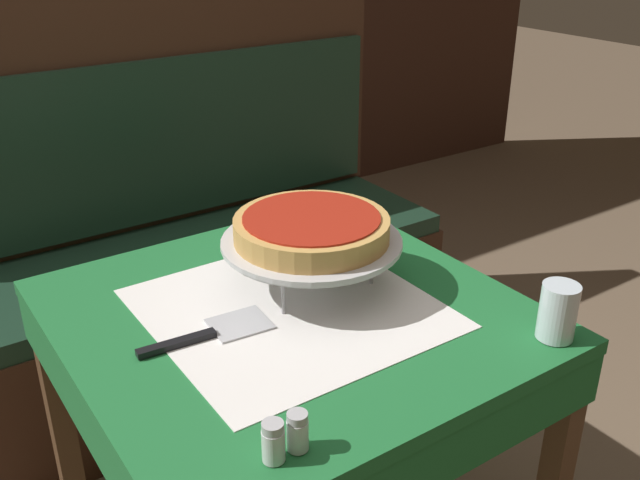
{
  "coord_description": "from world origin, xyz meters",
  "views": [
    {
      "loc": [
        -0.63,
        -1.03,
        1.45
      ],
      "look_at": [
        0.09,
        0.02,
        0.85
      ],
      "focal_mm": 40.0,
      "sensor_mm": 36.0,
      "label": 1
    }
  ],
  "objects_px": {
    "dining_table_front": "(290,347)",
    "water_glass_near": "(558,312)",
    "pepper_shaker": "(298,431)",
    "deep_dish_pizza": "(312,228)",
    "pizza_pan_stand": "(312,243)",
    "condiment_caddy": "(55,111)",
    "pizza_server": "(211,333)",
    "salt_shaker": "(273,442)",
    "booth_bench": "(195,276)",
    "dining_table_rear": "(70,153)"
  },
  "relations": [
    {
      "from": "condiment_caddy",
      "to": "pepper_shaker",
      "type": "bearing_deg",
      "value": -95.94
    },
    {
      "from": "booth_bench",
      "to": "deep_dish_pizza",
      "type": "xyz_separation_m",
      "value": [
        -0.09,
        -0.82,
        0.5
      ]
    },
    {
      "from": "water_glass_near",
      "to": "pepper_shaker",
      "type": "relative_size",
      "value": 1.71
    },
    {
      "from": "booth_bench",
      "to": "salt_shaker",
      "type": "xyz_separation_m",
      "value": [
        -0.42,
        -1.22,
        0.4
      ]
    },
    {
      "from": "booth_bench",
      "to": "condiment_caddy",
      "type": "bearing_deg",
      "value": 104.11
    },
    {
      "from": "dining_table_front",
      "to": "water_glass_near",
      "type": "height_order",
      "value": "water_glass_near"
    },
    {
      "from": "dining_table_front",
      "to": "pepper_shaker",
      "type": "bearing_deg",
      "value": -120.33
    },
    {
      "from": "salt_shaker",
      "to": "pepper_shaker",
      "type": "height_order",
      "value": "salt_shaker"
    },
    {
      "from": "pizza_pan_stand",
      "to": "condiment_caddy",
      "type": "height_order",
      "value": "condiment_caddy"
    },
    {
      "from": "deep_dish_pizza",
      "to": "water_glass_near",
      "type": "height_order",
      "value": "deep_dish_pizza"
    },
    {
      "from": "pizza_pan_stand",
      "to": "water_glass_near",
      "type": "bearing_deg",
      "value": -57.89
    },
    {
      "from": "deep_dish_pizza",
      "to": "booth_bench",
      "type": "bearing_deg",
      "value": 83.56
    },
    {
      "from": "pizza_pan_stand",
      "to": "pizza_server",
      "type": "distance_m",
      "value": 0.28
    },
    {
      "from": "pizza_server",
      "to": "salt_shaker",
      "type": "bearing_deg",
      "value": -101.86
    },
    {
      "from": "condiment_caddy",
      "to": "deep_dish_pizza",
      "type": "bearing_deg",
      "value": -86.77
    },
    {
      "from": "pizza_pan_stand",
      "to": "water_glass_near",
      "type": "xyz_separation_m",
      "value": [
        0.26,
        -0.41,
        -0.04
      ]
    },
    {
      "from": "pizza_pan_stand",
      "to": "deep_dish_pizza",
      "type": "height_order",
      "value": "deep_dish_pizza"
    },
    {
      "from": "dining_table_rear",
      "to": "condiment_caddy",
      "type": "xyz_separation_m",
      "value": [
        -0.02,
        0.03,
        0.16
      ]
    },
    {
      "from": "deep_dish_pizza",
      "to": "salt_shaker",
      "type": "bearing_deg",
      "value": -129.72
    },
    {
      "from": "pizza_pan_stand",
      "to": "deep_dish_pizza",
      "type": "bearing_deg",
      "value": -153.43
    },
    {
      "from": "pizza_server",
      "to": "condiment_caddy",
      "type": "height_order",
      "value": "condiment_caddy"
    },
    {
      "from": "dining_table_front",
      "to": "pizza_pan_stand",
      "type": "distance_m",
      "value": 0.21
    },
    {
      "from": "water_glass_near",
      "to": "salt_shaker",
      "type": "xyz_separation_m",
      "value": [
        -0.59,
        0.02,
        -0.02
      ]
    },
    {
      "from": "pizza_server",
      "to": "pizza_pan_stand",
      "type": "bearing_deg",
      "value": 11.37
    },
    {
      "from": "deep_dish_pizza",
      "to": "pepper_shaker",
      "type": "bearing_deg",
      "value": -126.06
    },
    {
      "from": "water_glass_near",
      "to": "salt_shaker",
      "type": "relative_size",
      "value": 1.66
    },
    {
      "from": "water_glass_near",
      "to": "pizza_pan_stand",
      "type": "bearing_deg",
      "value": 122.11
    },
    {
      "from": "dining_table_rear",
      "to": "pepper_shaker",
      "type": "relative_size",
      "value": 11.75
    },
    {
      "from": "water_glass_near",
      "to": "pepper_shaker",
      "type": "height_order",
      "value": "water_glass_near"
    },
    {
      "from": "dining_table_front",
      "to": "water_glass_near",
      "type": "xyz_separation_m",
      "value": [
        0.35,
        -0.36,
        0.14
      ]
    },
    {
      "from": "dining_table_front",
      "to": "pizza_server",
      "type": "height_order",
      "value": "pizza_server"
    },
    {
      "from": "dining_table_front",
      "to": "pepper_shaker",
      "type": "height_order",
      "value": "pepper_shaker"
    },
    {
      "from": "dining_table_front",
      "to": "deep_dish_pizza",
      "type": "bearing_deg",
      "value": 30.6
    },
    {
      "from": "dining_table_rear",
      "to": "pizza_pan_stand",
      "type": "xyz_separation_m",
      "value": [
        0.07,
        -1.51,
        0.21
      ]
    },
    {
      "from": "dining_table_rear",
      "to": "water_glass_near",
      "type": "height_order",
      "value": "water_glass_near"
    },
    {
      "from": "pizza_server",
      "to": "salt_shaker",
      "type": "distance_m",
      "value": 0.35
    },
    {
      "from": "pizza_server",
      "to": "condiment_caddy",
      "type": "xyz_separation_m",
      "value": [
        0.17,
        1.59,
        0.04
      ]
    },
    {
      "from": "booth_bench",
      "to": "pizza_server",
      "type": "distance_m",
      "value": 1.02
    },
    {
      "from": "pizza_server",
      "to": "salt_shaker",
      "type": "xyz_separation_m",
      "value": [
        -0.07,
        -0.34,
        0.03
      ]
    },
    {
      "from": "deep_dish_pizza",
      "to": "water_glass_near",
      "type": "xyz_separation_m",
      "value": [
        0.26,
        -0.41,
        -0.08
      ]
    },
    {
      "from": "booth_bench",
      "to": "deep_dish_pizza",
      "type": "height_order",
      "value": "booth_bench"
    },
    {
      "from": "deep_dish_pizza",
      "to": "salt_shaker",
      "type": "xyz_separation_m",
      "value": [
        -0.33,
        -0.4,
        -0.1
      ]
    },
    {
      "from": "dining_table_front",
      "to": "water_glass_near",
      "type": "relative_size",
      "value": 7.89
    },
    {
      "from": "dining_table_front",
      "to": "condiment_caddy",
      "type": "xyz_separation_m",
      "value": [
        -0.0,
        1.59,
        0.13
      ]
    },
    {
      "from": "condiment_caddy",
      "to": "booth_bench",
      "type": "bearing_deg",
      "value": -75.89
    },
    {
      "from": "pizza_pan_stand",
      "to": "salt_shaker",
      "type": "distance_m",
      "value": 0.52
    },
    {
      "from": "pizza_server",
      "to": "deep_dish_pizza",
      "type": "bearing_deg",
      "value": 11.37
    },
    {
      "from": "salt_shaker",
      "to": "condiment_caddy",
      "type": "height_order",
      "value": "condiment_caddy"
    },
    {
      "from": "pizza_server",
      "to": "booth_bench",
      "type": "bearing_deg",
      "value": 68.23
    },
    {
      "from": "dining_table_front",
      "to": "condiment_caddy",
      "type": "bearing_deg",
      "value": 90.01
    }
  ]
}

